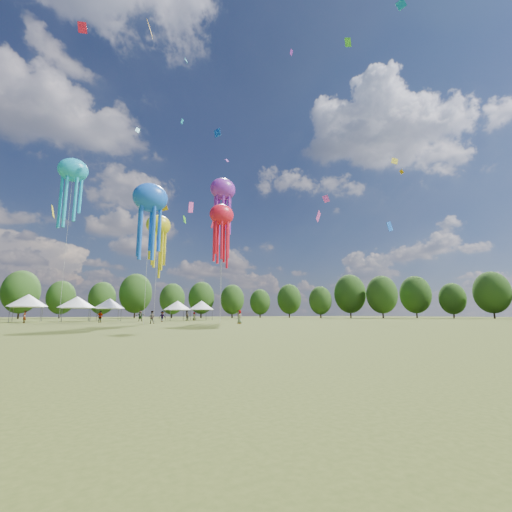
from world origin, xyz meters
TOP-DOWN VIEW (x-y plane):
  - ground at (0.00, 0.00)m, footprint 300.00×300.00m
  - spectator_near at (-3.92, 34.90)m, footprint 0.95×0.85m
  - spectators_far at (0.04, 47.46)m, footprint 28.01×27.48m
  - festival_tents at (-6.37, 54.02)m, footprint 33.28×10.33m
  - show_kites at (-0.23, 39.45)m, footprint 28.63×16.15m
  - small_kites at (0.57, 41.88)m, footprint 74.86×54.12m
  - treeline at (-3.87, 62.51)m, footprint 201.57×95.24m

SIDE VIEW (x-z plane):
  - ground at x=0.00m, z-range 0.00..0.00m
  - spectator_near at x=-3.92m, z-range 0.00..1.60m
  - spectators_far at x=0.04m, z-range -0.06..1.80m
  - festival_tents at x=-6.37m, z-range 0.93..5.12m
  - treeline at x=-3.87m, z-range -0.17..13.26m
  - show_kites at x=-0.23m, z-range 4.03..29.91m
  - small_kites at x=0.57m, z-range 6.58..51.72m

